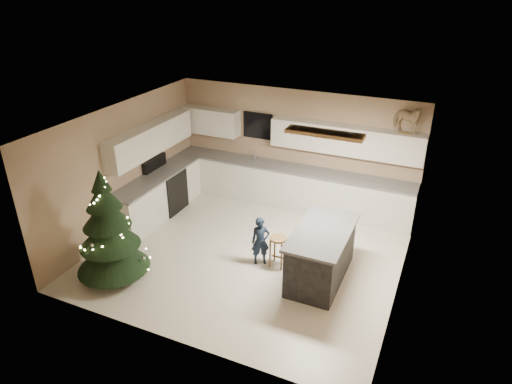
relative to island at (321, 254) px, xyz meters
The scene contains 8 objects.
ground_plane 1.54m from the island, behind, with size 5.50×5.50×0.00m, color beige.
room_shell 1.92m from the island, behind, with size 5.52×5.02×2.61m.
cabinetry 2.99m from the island, 142.48° to the left, with size 5.50×3.20×2.00m.
island is the anchor object (origin of this frame).
bar_stool 0.81m from the island, behind, with size 0.31×0.31×0.59m.
christmas_tree 3.62m from the island, 156.55° to the right, with size 1.28×1.23×2.04m.
toddler 1.13m from the island, behind, with size 0.34×0.22×0.92m, color black.
rocking_horse 3.19m from the island, 71.38° to the left, with size 0.70×0.53×0.56m.
Camera 1 is at (3.10, -6.61, 4.87)m, focal length 32.00 mm.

